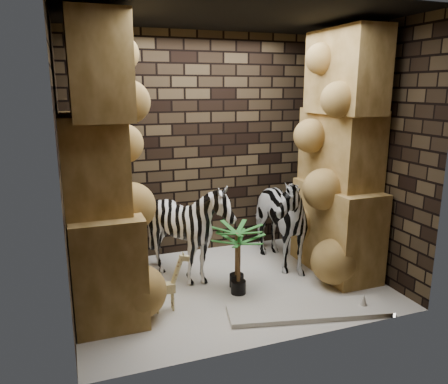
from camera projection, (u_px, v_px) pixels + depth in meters
name	position (u px, v px, depth m)	size (l,w,h in m)	color
floor	(231.00, 285.00, 5.11)	(3.50, 3.50, 0.00)	beige
ceiling	(232.00, 15.00, 4.40)	(3.50, 3.50, 0.00)	black
wall_back	(199.00, 146.00, 5.90)	(3.50, 3.50, 0.00)	black
wall_front	(284.00, 183.00, 3.61)	(3.50, 3.50, 0.00)	black
wall_left	(62.00, 170.00, 4.18)	(3.00, 3.00, 0.00)	black
wall_right	(363.00, 152.00, 5.33)	(3.00, 3.00, 0.00)	black
rock_pillar_left	(99.00, 168.00, 4.29)	(0.68, 1.30, 3.00)	tan
rock_pillar_right	(341.00, 154.00, 5.22)	(0.58, 1.25, 3.00)	tan
zebra_right	(274.00, 210.00, 5.56)	(0.67, 1.25, 1.48)	white
zebra_left	(188.00, 236.00, 5.12)	(1.01, 1.25, 1.14)	white
giraffe_toy	(164.00, 282.00, 4.46)	(0.33, 0.11, 0.64)	#D5C583
palm_front	(237.00, 256.00, 5.00)	(0.36, 0.36, 0.76)	#135610
palm_back	(239.00, 264.00, 4.84)	(0.36, 0.36, 0.70)	#135610
surfboard	(309.00, 311.00, 4.48)	(1.69, 0.41, 0.05)	beige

